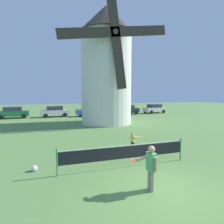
{
  "coord_description": "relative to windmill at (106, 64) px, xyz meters",
  "views": [
    {
      "loc": [
        -3.24,
        -5.02,
        3.16
      ],
      "look_at": [
        -0.49,
        3.9,
        2.26
      ],
      "focal_mm": 28.07,
      "sensor_mm": 36.0,
      "label": 1
    }
  ],
  "objects": [
    {
      "name": "ground_plane",
      "position": [
        -1.96,
        -13.93,
        -6.57
      ],
      "size": [
        120.0,
        120.0,
        0.0
      ],
      "primitive_type": "plane",
      "color": "#5B8442"
    },
    {
      "name": "windmill",
      "position": [
        0.0,
        0.0,
        0.0
      ],
      "size": [
        10.49,
        6.25,
        14.19
      ],
      "color": "silver",
      "rests_on": "ground_plane"
    },
    {
      "name": "tennis_net",
      "position": [
        -2.44,
        -12.03,
        -5.88
      ],
      "size": [
        5.78,
        0.06,
        1.1
      ],
      "color": "#238E4C",
      "rests_on": "ground_plane"
    },
    {
      "name": "player_near",
      "position": [
        -2.35,
        -14.03,
        -5.71
      ],
      "size": [
        0.85,
        0.5,
        1.51
      ],
      "color": "#9E937F",
      "rests_on": "ground_plane"
    },
    {
      "name": "player_far",
      "position": [
        -1.11,
        -9.86,
        -5.96
      ],
      "size": [
        0.73,
        0.34,
        1.06
      ],
      "color": "#333338",
      "rests_on": "ground_plane"
    },
    {
      "name": "stray_ball",
      "position": [
        -6.22,
        -11.28,
        -6.44
      ],
      "size": [
        0.24,
        0.24,
        0.24
      ],
      "primitive_type": "sphere",
      "color": "silver",
      "rests_on": "ground_plane"
    },
    {
      "name": "parked_car_green",
      "position": [
        -11.14,
        7.82,
        -5.76
      ],
      "size": [
        4.14,
        2.31,
        1.56
      ],
      "color": "#1E6638",
      "rests_on": "ground_plane"
    },
    {
      "name": "parked_car_silver",
      "position": [
        -5.71,
        7.78,
        -5.76
      ],
      "size": [
        4.04,
        2.28,
        1.56
      ],
      "color": "silver",
      "rests_on": "ground_plane"
    },
    {
      "name": "parked_car_blue",
      "position": [
        -0.45,
        7.38,
        -5.76
      ],
      "size": [
        4.59,
        2.44,
        1.56
      ],
      "color": "#334C99",
      "rests_on": "ground_plane"
    },
    {
      "name": "parked_car_black",
      "position": [
        5.45,
        7.71,
        -5.76
      ],
      "size": [
        4.4,
        2.4,
        1.56
      ],
      "color": "#1E232D",
      "rests_on": "ground_plane"
    },
    {
      "name": "parked_car_cream",
      "position": [
        11.03,
        8.23,
        -5.76
      ],
      "size": [
        4.16,
        2.4,
        1.56
      ],
      "color": "silver",
      "rests_on": "ground_plane"
    }
  ]
}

